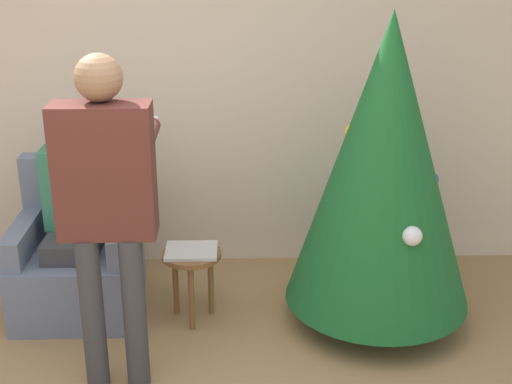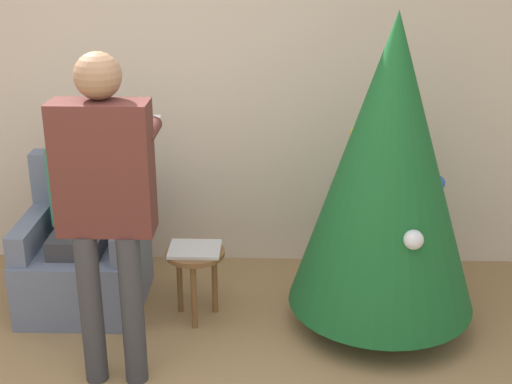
{
  "view_description": "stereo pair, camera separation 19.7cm",
  "coord_description": "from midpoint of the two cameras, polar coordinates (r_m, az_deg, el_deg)",
  "views": [
    {
      "loc": [
        0.45,
        -2.48,
        2.32
      ],
      "look_at": [
        0.54,
        1.03,
        0.97
      ],
      "focal_mm": 50.0,
      "sensor_mm": 36.0,
      "label": 1
    },
    {
      "loc": [
        0.65,
        -2.48,
        2.32
      ],
      "look_at": [
        0.54,
        1.03,
        0.97
      ],
      "focal_mm": 50.0,
      "sensor_mm": 36.0,
      "label": 2
    }
  ],
  "objects": [
    {
      "name": "wall_back",
      "position": [
        4.84,
        -8.09,
        9.27
      ],
      "size": [
        8.0,
        0.06,
        2.7
      ],
      "color": "beige",
      "rests_on": "ground_plane"
    },
    {
      "name": "christmas_tree",
      "position": [
        4.11,
        8.87,
        2.24
      ],
      "size": [
        1.1,
        1.1,
        1.88
      ],
      "color": "brown",
      "rests_on": "ground_plane"
    },
    {
      "name": "armchair",
      "position": [
        4.66,
        -15.16,
        -5.26
      ],
      "size": [
        0.73,
        0.72,
        0.93
      ],
      "color": "slate",
      "rests_on": "ground_plane"
    },
    {
      "name": "person_seated",
      "position": [
        4.49,
        -15.67,
        -1.34
      ],
      "size": [
        0.36,
        0.46,
        1.23
      ],
      "color": "#38383D",
      "rests_on": "ground_plane"
    },
    {
      "name": "person_standing",
      "position": [
        3.58,
        -13.44,
        -0.21
      ],
      "size": [
        0.49,
        0.57,
        1.75
      ],
      "color": "#38383D",
      "rests_on": "ground_plane"
    },
    {
      "name": "side_stool",
      "position": [
        4.34,
        -6.46,
        -5.81
      ],
      "size": [
        0.36,
        0.36,
        0.45
      ],
      "color": "brown",
      "rests_on": "ground_plane"
    },
    {
      "name": "laptop",
      "position": [
        4.3,
        -6.51,
        -4.71
      ],
      "size": [
        0.31,
        0.25,
        0.02
      ],
      "color": "silver",
      "rests_on": "side_stool"
    }
  ]
}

